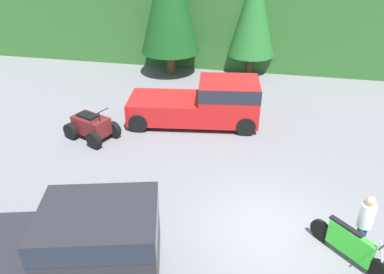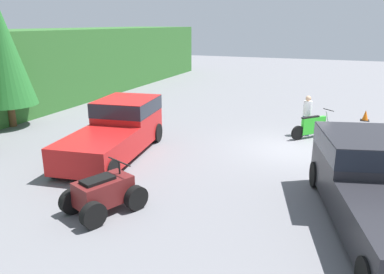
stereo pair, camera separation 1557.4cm
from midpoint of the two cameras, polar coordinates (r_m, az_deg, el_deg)
The scene contains 8 objects.
ground_plane at distance 10.67m, azimuth 55.07°, elevation -20.47°, with size 80.00×80.00×0.00m, color slate.
hillside_backdrop at distance 22.36m, azimuth 31.89°, elevation 15.17°, with size 44.00×6.00×4.39m.
tree_mid_left at distance 18.90m, azimuth 31.64°, elevation 17.30°, with size 2.58×2.58×5.86m.
pickup_truck_red at distance 12.89m, azimuth 31.71°, elevation 1.57°, with size 5.60×2.84×1.92m.
pickup_truck_second at distance 6.15m, azimuth 37.96°, elevation -35.66°, with size 6.18×3.52×1.92m.
dirt_bike at distance 11.70m, azimuth 65.36°, elevation -18.97°, with size 1.73×1.63×1.17m.
quad_atv at distance 10.32m, azimuth 12.34°, elevation -4.00°, with size 2.28×1.90×1.27m.
rider_person at distance 11.86m, azimuth 66.14°, elevation -15.97°, with size 0.51×0.51×1.76m.
Camera 1 is at (-0.45, -8.02, 7.33)m, focal length 35.00 mm.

